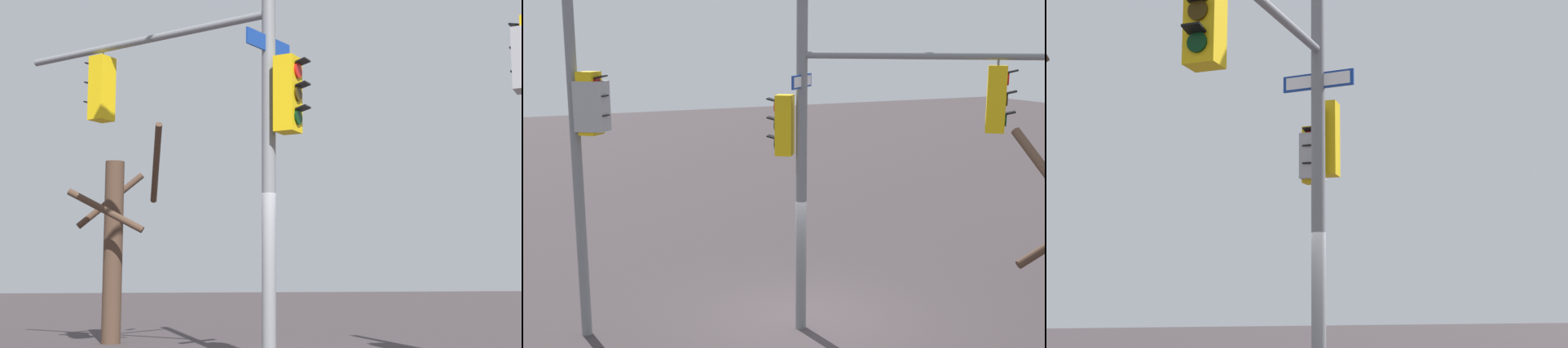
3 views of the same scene
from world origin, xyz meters
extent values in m
cylinder|color=slate|center=(0.26, 0.37, 4.32)|extent=(0.20, 0.20, 8.64)
cylinder|color=slate|center=(-1.61, 2.02, 5.16)|extent=(3.81, 3.39, 0.12)
cube|color=gold|center=(-2.24, 2.58, 4.46)|extent=(0.46, 0.47, 1.10)
cylinder|color=red|center=(-2.36, 2.68, 4.80)|extent=(0.16, 0.19, 0.22)
cube|color=black|center=(-2.42, 2.73, 4.92)|extent=(0.26, 0.26, 0.06)
cylinder|color=#352504|center=(-2.36, 2.68, 4.46)|extent=(0.16, 0.19, 0.22)
cube|color=black|center=(-2.42, 2.73, 4.58)|extent=(0.26, 0.26, 0.06)
cylinder|color=black|center=(-2.36, 2.68, 4.12)|extent=(0.16, 0.19, 0.22)
cube|color=black|center=(-2.42, 2.73, 4.24)|extent=(0.26, 0.26, 0.06)
cylinder|color=slate|center=(-2.24, 2.58, 5.09)|extent=(0.04, 0.04, 0.15)
cube|color=gold|center=(0.50, 0.15, 3.90)|extent=(0.45, 0.47, 1.10)
cylinder|color=red|center=(0.63, 0.06, 4.24)|extent=(0.15, 0.20, 0.22)
cube|color=black|center=(0.69, 0.01, 4.36)|extent=(0.25, 0.26, 0.06)
cylinder|color=#352504|center=(0.63, 0.06, 3.90)|extent=(0.15, 0.20, 0.22)
cube|color=black|center=(0.69, 0.01, 4.02)|extent=(0.25, 0.26, 0.06)
cylinder|color=black|center=(0.63, 0.06, 3.56)|extent=(0.15, 0.20, 0.22)
cube|color=black|center=(0.69, 0.01, 3.68)|extent=(0.25, 0.26, 0.06)
cube|color=navy|center=(0.26, 0.37, 4.70)|extent=(0.78, 0.81, 0.24)
cube|color=white|center=(0.25, 0.38, 4.70)|extent=(0.70, 0.73, 0.18)
cylinder|color=red|center=(3.65, -0.77, 4.68)|extent=(0.17, 0.18, 0.22)
cube|color=black|center=(3.59, -0.72, 4.80)|extent=(0.26, 0.26, 0.06)
cube|color=black|center=(3.59, -0.72, 4.46)|extent=(0.26, 0.26, 0.06)
cube|color=black|center=(3.59, -0.72, 4.12)|extent=(0.26, 0.26, 0.06)
cylinder|color=#483326|center=(-2.06, 4.89, 1.77)|extent=(0.37, 0.37, 3.55)
cylinder|color=#483326|center=(-2.15, 5.52, 2.83)|extent=(1.36, 0.33, 1.19)
cylinder|color=#483326|center=(-2.19, 4.20, 2.52)|extent=(1.47, 0.40, 0.85)
cylinder|color=#483326|center=(-1.25, 4.91, 3.52)|extent=(0.18, 1.70, 1.42)
camera|label=1|loc=(-1.58, -10.29, 1.39)|focal=52.29mm
camera|label=2|loc=(5.72, 11.31, 5.44)|focal=46.88mm
camera|label=3|loc=(-9.55, 4.14, 1.52)|focal=51.88mm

